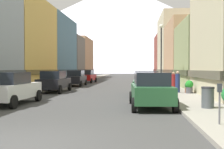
% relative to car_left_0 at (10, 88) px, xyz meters
% --- Properties ---
extents(ground_plane, '(400.00, 400.00, 0.00)m').
position_rel_car_left_0_xyz_m(ground_plane, '(3.80, -7.87, -0.90)').
color(ground_plane, '#3E3E3E').
extents(sidewalk_left, '(2.50, 100.00, 0.15)m').
position_rel_car_left_0_xyz_m(sidewalk_left, '(-2.45, 27.13, -0.82)').
color(sidewalk_left, gray).
rests_on(sidewalk_left, ground).
extents(sidewalk_right, '(2.50, 100.00, 0.15)m').
position_rel_car_left_0_xyz_m(sidewalk_right, '(10.05, 27.13, -0.82)').
color(sidewalk_right, gray).
rests_on(sidewalk_right, ground).
extents(storefront_left_2, '(8.38, 11.20, 10.04)m').
position_rel_car_left_0_xyz_m(storefront_left_2, '(-7.74, 16.90, 3.95)').
color(storefront_left_2, '#D8B259').
rests_on(storefront_left_2, ground).
extents(storefront_left_3, '(8.86, 12.72, 10.09)m').
position_rel_car_left_0_xyz_m(storefront_left_3, '(-7.98, 28.99, 3.98)').
color(storefront_left_3, slate).
rests_on(storefront_left_3, ground).
extents(storefront_left_4, '(9.96, 8.01, 8.29)m').
position_rel_car_left_0_xyz_m(storefront_left_4, '(-8.53, 39.78, 3.10)').
color(storefront_left_4, '#66605B').
rests_on(storefront_left_4, ground).
extents(storefront_left_5, '(9.08, 11.60, 8.96)m').
position_rel_car_left_0_xyz_m(storefront_left_5, '(-8.09, 49.59, 3.42)').
color(storefront_left_5, tan).
rests_on(storefront_left_5, ground).
extents(storefront_right_2, '(6.74, 9.17, 6.60)m').
position_rel_car_left_0_xyz_m(storefront_right_2, '(14.52, 14.12, 2.27)').
color(storefront_right_2, '#8C9966').
rests_on(storefront_right_2, ground).
extents(storefront_right_3, '(9.29, 11.71, 8.38)m').
position_rel_car_left_0_xyz_m(storefront_right_3, '(15.80, 24.93, 3.14)').
color(storefront_right_3, tan).
rests_on(storefront_right_3, ground).
extents(storefront_right_4, '(9.77, 12.97, 11.64)m').
position_rel_car_left_0_xyz_m(storefront_right_4, '(16.04, 37.50, 4.74)').
color(storefront_right_4, beige).
rests_on(storefront_right_4, ground).
extents(storefront_right_5, '(8.98, 10.35, 9.40)m').
position_rel_car_left_0_xyz_m(storefront_right_5, '(15.64, 49.29, 3.64)').
color(storefront_right_5, brown).
rests_on(storefront_right_5, ground).
extents(car_left_0, '(2.18, 4.45, 1.78)m').
position_rel_car_left_0_xyz_m(car_left_0, '(0.00, 0.00, 0.00)').
color(car_left_0, silver).
rests_on(car_left_0, ground).
extents(car_left_1, '(2.06, 4.40, 1.78)m').
position_rel_car_left_0_xyz_m(car_left_1, '(0.00, 8.36, 0.00)').
color(car_left_1, black).
rests_on(car_left_1, ground).
extents(car_left_2, '(2.10, 4.42, 1.78)m').
position_rel_car_left_0_xyz_m(car_left_2, '(0.00, 16.93, 0.00)').
color(car_left_2, black).
rests_on(car_left_2, ground).
extents(car_left_3, '(2.24, 4.48, 1.78)m').
position_rel_car_left_0_xyz_m(car_left_3, '(-0.00, 24.70, 0.00)').
color(car_left_3, '#9E1111').
rests_on(car_left_3, ground).
extents(car_right_0, '(2.25, 4.48, 1.78)m').
position_rel_car_left_0_xyz_m(car_right_0, '(7.60, -0.65, 0.00)').
color(car_right_0, '#265933').
rests_on(car_right_0, ground).
extents(car_right_1, '(2.12, 4.43, 1.78)m').
position_rel_car_left_0_xyz_m(car_right_1, '(7.60, 5.54, 0.00)').
color(car_right_1, '#265933').
rests_on(car_right_1, ground).
extents(parking_meter_near, '(0.14, 0.10, 1.33)m').
position_rel_car_left_0_xyz_m(parking_meter_near, '(9.55, -5.53, 0.11)').
color(parking_meter_near, '#595960').
rests_on(parking_meter_near, sidewalk_right).
extents(trash_bin_right, '(0.59, 0.59, 0.98)m').
position_rel_car_left_0_xyz_m(trash_bin_right, '(10.15, -1.61, -0.26)').
color(trash_bin_right, '#4C5156').
rests_on(trash_bin_right, sidewalk_right).
extents(potted_plant_0, '(0.58, 0.58, 0.96)m').
position_rel_car_left_0_xyz_m(potted_plant_0, '(10.80, 6.36, -0.24)').
color(potted_plant_0, '#4C4C51').
rests_on(potted_plant_0, sidewalk_right).
extents(potted_plant_2, '(0.52, 0.52, 0.83)m').
position_rel_car_left_0_xyz_m(potted_plant_2, '(10.80, 6.84, -0.33)').
color(potted_plant_2, brown).
rests_on(potted_plant_2, sidewalk_right).
extents(pedestrian_0, '(0.36, 0.36, 1.64)m').
position_rel_car_left_0_xyz_m(pedestrian_0, '(10.05, 7.10, 0.00)').
color(pedestrian_0, navy).
rests_on(pedestrian_0, sidewalk_right).
extents(pedestrian_2, '(0.36, 0.36, 1.55)m').
position_rel_car_left_0_xyz_m(pedestrian_2, '(10.05, 9.46, -0.04)').
color(pedestrian_2, maroon).
rests_on(pedestrian_2, sidewalk_right).
extents(streetlamp_right, '(0.36, 0.36, 5.86)m').
position_rel_car_left_0_xyz_m(streetlamp_right, '(9.15, 11.07, 3.09)').
color(streetlamp_right, black).
rests_on(streetlamp_right, sidewalk_right).
extents(mountain_backdrop, '(301.49, 301.49, 82.14)m').
position_rel_car_left_0_xyz_m(mountain_backdrop, '(-8.33, 252.13, 40.17)').
color(mountain_backdrop, silver).
rests_on(mountain_backdrop, ground).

